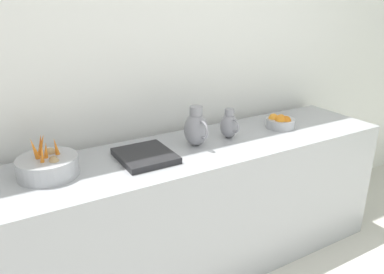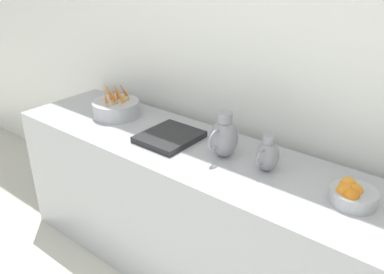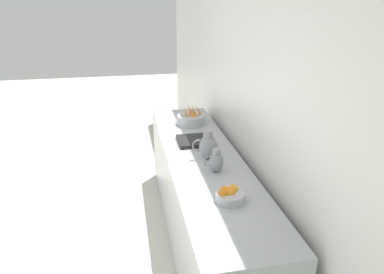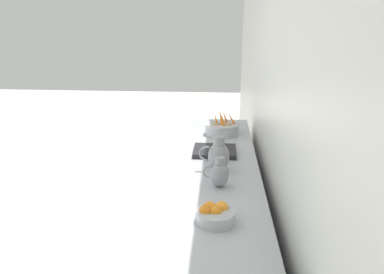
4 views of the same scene
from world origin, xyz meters
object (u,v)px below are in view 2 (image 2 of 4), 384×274
metal_pitcher_short (267,155)px  metal_pitcher_tall (224,137)px  vegetable_colander (116,108)px  orange_bowl (352,194)px

metal_pitcher_short → metal_pitcher_tall: bearing=-87.9°
vegetable_colander → metal_pitcher_short: size_ratio=1.57×
metal_pitcher_tall → metal_pitcher_short: bearing=92.1°
metal_pitcher_tall → metal_pitcher_short: metal_pitcher_tall is taller
orange_bowl → metal_pitcher_tall: 0.69m
orange_bowl → metal_pitcher_short: bearing=-92.6°
metal_pitcher_tall → metal_pitcher_short: 0.26m
orange_bowl → metal_pitcher_short: 0.44m
vegetable_colander → orange_bowl: vegetable_colander is taller
vegetable_colander → metal_pitcher_short: bearing=89.2°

